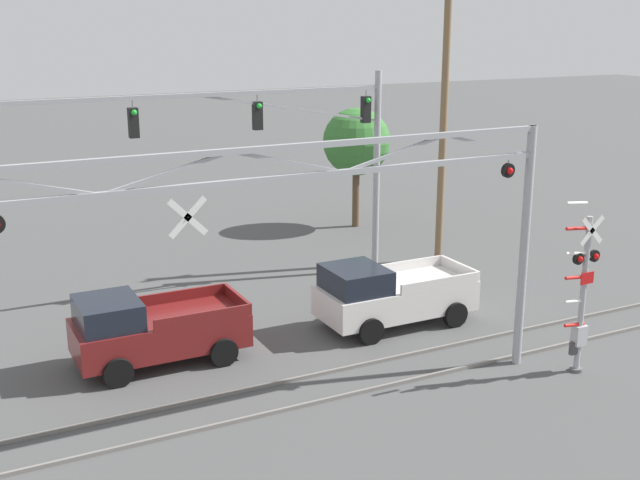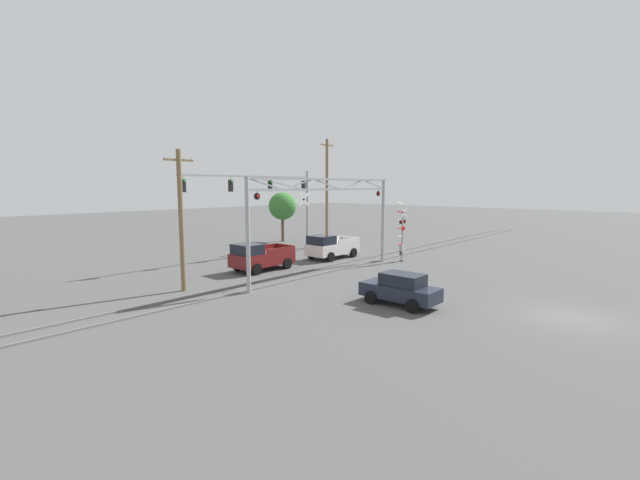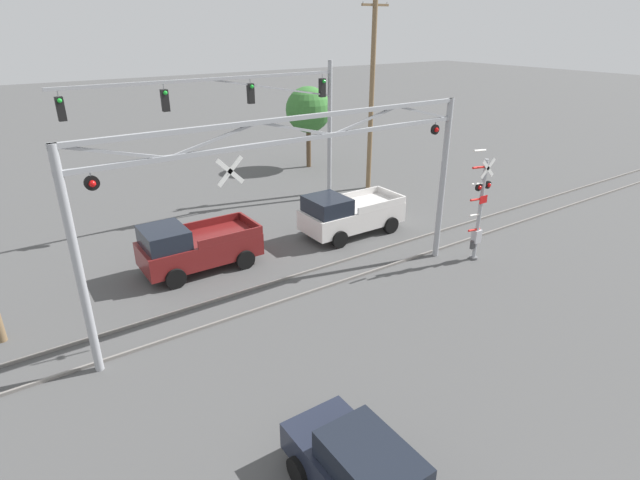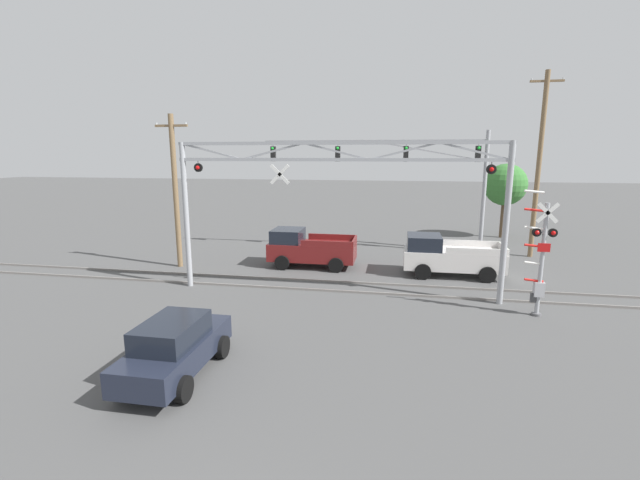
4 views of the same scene
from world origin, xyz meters
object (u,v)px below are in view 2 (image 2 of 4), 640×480
Objects in this scene: traffic_signal_span at (277,194)px; pickup_truck_lead at (260,257)px; crossing_gantry at (327,207)px; sedan_waiting at (400,289)px; utility_pole_left at (181,219)px; background_tree_beyond_span at (283,206)px; crossing_signal_mast at (402,236)px; pickup_truck_following at (331,247)px; utility_pole_right at (327,192)px.

traffic_signal_span is 2.92× the size of pickup_truck_lead.
traffic_signal_span is at bearing 67.24° from crossing_gantry.
sedan_waiting is at bearing -113.04° from crossing_gantry.
utility_pole_left reaches higher than crossing_gantry.
background_tree_beyond_span is at bearing 55.99° from crossing_gantry.
background_tree_beyond_span is at bearing 59.45° from sedan_waiting.
crossing_gantry is at bearing -19.51° from utility_pole_left.
crossing_signal_mast is 13.16m from sedan_waiting.
crossing_signal_mast is 17.75m from utility_pole_left.
crossing_gantry is 3.47× the size of sedan_waiting.
pickup_truck_following is at bearing -3.85° from pickup_truck_lead.
pickup_truck_following is 0.90× the size of background_tree_beyond_span.
utility_pole_right reaches higher than utility_pole_left.
utility_pole_left reaches higher than traffic_signal_span.
background_tree_beyond_span is (19.44, 12.08, -0.32)m from utility_pole_left.
crossing_gantry is 9.67m from utility_pole_left.
sedan_waiting is at bearing -112.89° from traffic_signal_span.
crossing_signal_mast is 11.56m from traffic_signal_span.
pickup_truck_lead is at bearing 176.15° from pickup_truck_following.
pickup_truck_lead is 16.71m from background_tree_beyond_span.
utility_pole_left is 20.66m from utility_pole_right.
crossing_gantry is at bearing -139.31° from utility_pole_right.
background_tree_beyond_span reaches higher than crossing_signal_mast.
crossing_signal_mast is at bearing -8.37° from crossing_gantry.
crossing_signal_mast is 0.89× the size of background_tree_beyond_span.
crossing_gantry is 2.99× the size of pickup_truck_lead.
pickup_truck_lead is (-10.09, 5.72, -1.06)m from crossing_signal_mast.
traffic_signal_span is 18.94m from sedan_waiting.
pickup_truck_lead is at bearing -142.53° from traffic_signal_span.
crossing_signal_mast is 0.45× the size of utility_pole_right.
crossing_signal_mast is 5.99m from pickup_truck_following.
pickup_truck_following is (5.23, 4.06, -3.64)m from crossing_gantry.
crossing_signal_mast is at bearing -29.57° from pickup_truck_lead.
pickup_truck_following is at bearing 54.24° from sedan_waiting.
sedan_waiting is (-8.56, -11.89, -0.16)m from pickup_truck_following.
crossing_gantry is at bearing -112.76° from traffic_signal_span.
utility_pole_right reaches higher than sedan_waiting.
sedan_waiting is at bearing -120.55° from background_tree_beyond_span.
pickup_truck_following is (1.41, -5.06, -4.36)m from traffic_signal_span.
utility_pole_left is (-5.78, 11.06, 3.38)m from sedan_waiting.
pickup_truck_following is 1.21× the size of sedan_waiting.
utility_pole_right is at bearing -87.11° from background_tree_beyond_span.
traffic_signal_span reaches higher than sedan_waiting.
sedan_waiting is at bearing -129.44° from utility_pole_right.
utility_pole_left is (-17.06, 4.40, 2.15)m from crossing_signal_mast.
utility_pole_right is at bearing 19.80° from pickup_truck_lead.
utility_pole_left reaches higher than pickup_truck_following.
background_tree_beyond_span is (-0.31, 6.16, -1.62)m from utility_pole_right.
utility_pole_left is (-6.98, -1.32, 3.22)m from pickup_truck_lead.
pickup_truck_lead is 7.38m from pickup_truck_following.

